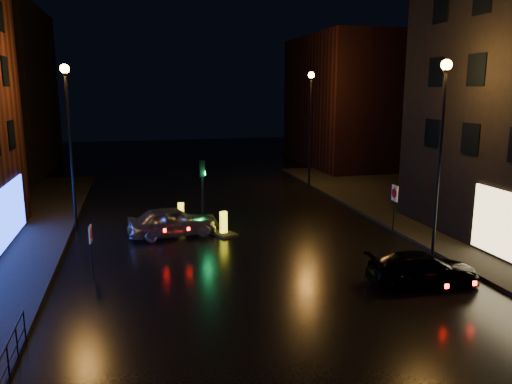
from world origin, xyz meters
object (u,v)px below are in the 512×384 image
at_px(dark_sedan, 423,269).
at_px(road_sign_right, 394,197).
at_px(traffic_signal, 203,213).
at_px(bollard_far, 181,218).
at_px(bollard_near, 224,230).
at_px(silver_hatchback, 172,222).
at_px(road_sign_left, 91,239).

height_order(dark_sedan, road_sign_right, road_sign_right).
bearing_deg(traffic_signal, bollard_far, 161.87).
height_order(bollard_near, road_sign_right, road_sign_right).
relative_size(silver_hatchback, bollard_far, 3.03).
height_order(silver_hatchback, road_sign_right, road_sign_right).
relative_size(silver_hatchback, dark_sedan, 1.04).
bearing_deg(road_sign_left, bollard_near, 41.10).
bearing_deg(silver_hatchback, bollard_near, -106.64).
height_order(traffic_signal, silver_hatchback, traffic_signal).
bearing_deg(road_sign_left, traffic_signal, 57.85).
relative_size(silver_hatchback, bollard_near, 2.67).
bearing_deg(bollard_near, dark_sedan, -77.09).
xyz_separation_m(traffic_signal, road_sign_left, (-5.30, -6.96, 1.03)).
distance_m(bollard_far, road_sign_right, 11.40).
relative_size(traffic_signal, bollard_far, 2.40).
bearing_deg(bollard_far, road_sign_left, -100.52).
relative_size(traffic_signal, dark_sedan, 0.83).
height_order(dark_sedan, road_sign_left, road_sign_left).
relative_size(traffic_signal, bollard_near, 2.12).
distance_m(traffic_signal, silver_hatchback, 2.89).
distance_m(road_sign_left, road_sign_right, 14.64).
distance_m(traffic_signal, bollard_near, 2.73).
bearing_deg(bollard_near, silver_hatchback, 146.77).
distance_m(bollard_near, road_sign_right, 8.74).
bearing_deg(dark_sedan, bollard_far, 40.08).
bearing_deg(silver_hatchback, bollard_far, -21.77).
xyz_separation_m(road_sign_left, road_sign_right, (14.39, 2.64, 0.32)).
distance_m(silver_hatchback, bollard_near, 2.58).
bearing_deg(silver_hatchback, road_sign_left, 136.56).
relative_size(traffic_signal, silver_hatchback, 0.79).
height_order(silver_hatchback, bollard_far, silver_hatchback).
height_order(dark_sedan, bollard_far, dark_sedan).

